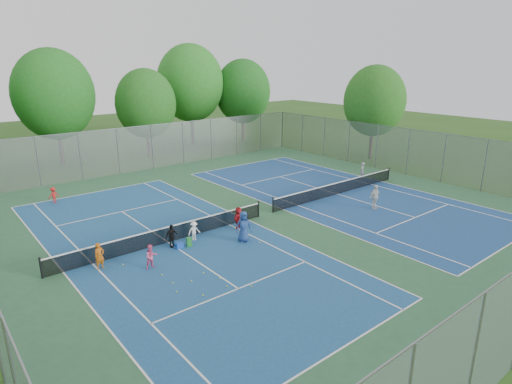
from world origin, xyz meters
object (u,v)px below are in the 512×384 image
ball_crate (179,245)px  instructor (362,171)px  net_right (338,188)px  net_left (168,235)px  ball_hopper (189,242)px

ball_crate → instructor: size_ratio=0.24×
net_right → net_left: bearing=180.0°
ball_hopper → instructor: bearing=7.9°
net_left → net_right: same height
net_right → ball_crate: (-13.90, -1.02, -0.30)m
net_left → ball_crate: 1.07m
ball_crate → ball_hopper: (0.53, -0.14, 0.09)m
ball_hopper → instructor: (17.93, 2.50, 0.51)m
ball_crate → ball_hopper: 0.56m
net_left → instructor: 18.62m
net_left → ball_hopper: size_ratio=25.93×
net_left → instructor: bearing=4.1°
ball_crate → instructor: bearing=7.3°
ball_crate → instructor: (18.46, 2.36, 0.60)m
net_left → ball_hopper: net_left is taller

